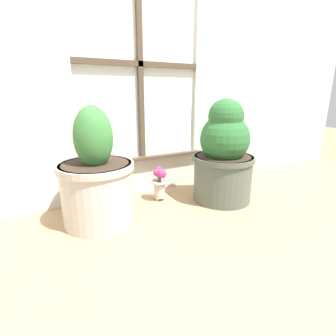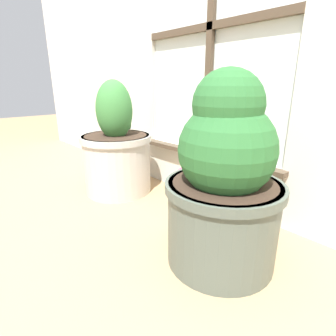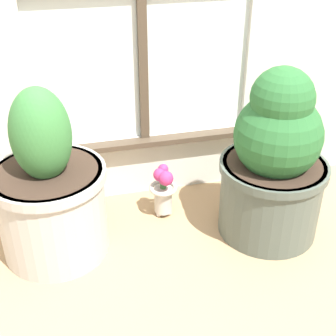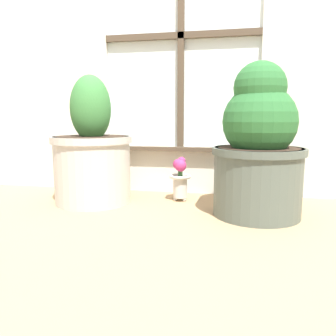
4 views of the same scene
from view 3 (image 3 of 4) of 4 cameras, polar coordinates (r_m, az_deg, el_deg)
The scene contains 4 objects.
ground_plane at distance 1.77m, azimuth 0.97°, elevation -11.95°, with size 10.00×10.00×0.00m, color tan.
potted_plant_left at distance 1.75m, azimuth -14.18°, elevation -3.10°, with size 0.42×0.42×0.66m.
potted_plant_right at distance 1.81m, azimuth 12.84°, elevation 0.52°, with size 0.41×0.41×0.69m.
flower_vase at distance 1.94m, azimuth -0.58°, elevation -2.52°, with size 0.12×0.12×0.24m.
Camera 3 is at (-0.34, -1.25, 1.20)m, focal length 50.00 mm.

